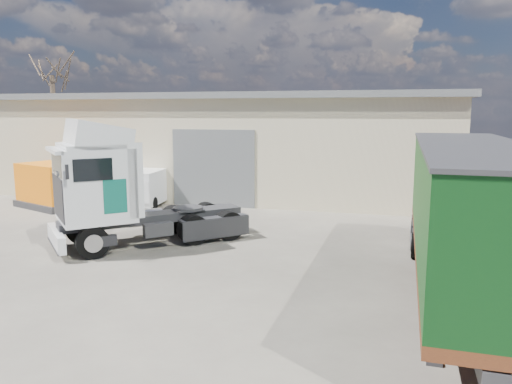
% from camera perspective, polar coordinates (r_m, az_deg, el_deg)
% --- Properties ---
extents(ground, '(120.00, 120.00, 0.00)m').
position_cam_1_polar(ground, '(13.94, -11.25, -9.52)').
color(ground, '#272520').
rests_on(ground, ground).
extents(warehouse, '(30.60, 12.60, 5.42)m').
position_cam_1_polar(warehouse, '(30.31, -8.15, 5.79)').
color(warehouse, '#BEB492').
rests_on(warehouse, ground).
extents(bare_tree, '(4.00, 4.00, 9.60)m').
position_cam_1_polar(bare_tree, '(39.97, -22.39, 13.57)').
color(bare_tree, '#382B21').
rests_on(bare_tree, ground).
extents(tractor_unit, '(6.06, 5.99, 4.21)m').
position_cam_1_polar(tractor_unit, '(16.94, -15.27, -0.16)').
color(tractor_unit, black).
rests_on(tractor_unit, ground).
extents(box_trailer, '(2.64, 11.22, 3.71)m').
position_cam_1_polar(box_trailer, '(12.75, 23.16, -1.36)').
color(box_trailer, '#2D2D30').
rests_on(box_trailer, ground).
extents(panel_van, '(2.13, 4.37, 1.72)m').
position_cam_1_polar(panel_van, '(24.43, -12.31, 0.68)').
color(panel_van, black).
rests_on(panel_van, ground).
extents(orange_skip, '(3.79, 3.09, 2.04)m').
position_cam_1_polar(orange_skip, '(25.09, -22.36, 0.41)').
color(orange_skip, '#2D2D30').
rests_on(orange_skip, ground).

